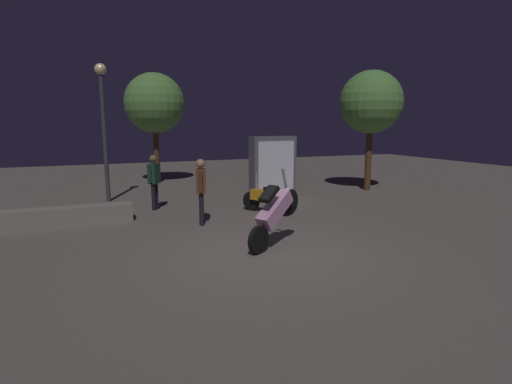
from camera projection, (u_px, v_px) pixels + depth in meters
name	position (u px, v px, depth m)	size (l,w,h in m)	color
ground_plane	(270.00, 254.00, 7.85)	(40.00, 40.00, 0.00)	#605951
motorcycle_pink_foreground	(274.00, 212.00, 8.19)	(1.49, 0.92, 1.63)	black
motorcycle_orange_parked_left	(266.00, 198.00, 11.40)	(0.90, 1.50, 1.11)	black
person_rider_beside	(154.00, 177.00, 11.74)	(0.47, 0.58, 1.63)	black
person_bystander_far	(201.00, 186.00, 9.97)	(0.32, 0.66, 1.67)	black
streetlamp_near	(103.00, 114.00, 12.70)	(0.36, 0.36, 4.38)	#38383D
tree_left_bg	(371.00, 103.00, 14.87)	(2.33, 2.33, 4.48)	#4C331E
tree_center_bg	(154.00, 103.00, 16.77)	(2.49, 2.49, 4.63)	#4C331E
kiosk_billboard	(273.00, 167.00, 13.87)	(1.62, 0.60, 2.10)	#595960
planter_wall_low	(52.00, 217.00, 9.97)	(3.83, 0.50, 0.45)	gray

